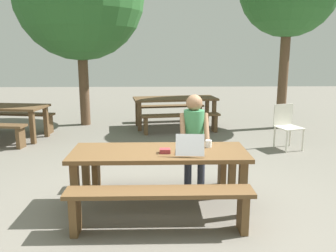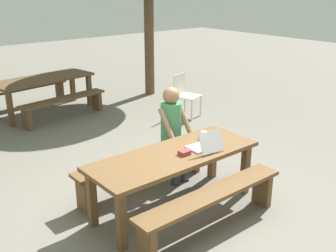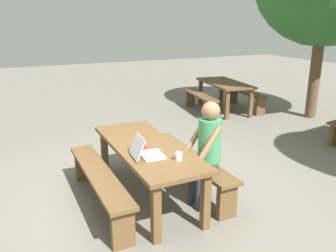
# 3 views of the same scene
# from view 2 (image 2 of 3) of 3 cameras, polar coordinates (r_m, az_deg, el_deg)

# --- Properties ---
(ground_plane) EXTENTS (30.00, 30.00, 0.00)m
(ground_plane) POSITION_cam_2_polar(r_m,az_deg,el_deg) (5.10, 0.87, -11.37)
(ground_plane) COLOR slate
(picnic_table_front) EXTENTS (2.12, 0.79, 0.72)m
(picnic_table_front) POSITION_cam_2_polar(r_m,az_deg,el_deg) (4.81, 0.90, -4.98)
(picnic_table_front) COLOR brown
(picnic_table_front) RESTS_ON ground
(bench_near) EXTENTS (1.98, 0.30, 0.48)m
(bench_near) POSITION_cam_2_polar(r_m,az_deg,el_deg) (4.52, 6.20, -10.54)
(bench_near) COLOR brown
(bench_near) RESTS_ON ground
(bench_far) EXTENTS (1.98, 0.30, 0.48)m
(bench_far) POSITION_cam_2_polar(r_m,az_deg,el_deg) (5.37, -3.53, -5.33)
(bench_far) COLOR brown
(bench_far) RESTS_ON ground
(laptop) EXTENTS (0.35, 0.38, 0.26)m
(laptop) POSITION_cam_2_polar(r_m,az_deg,el_deg) (4.87, 5.28, -2.69)
(laptop) COLOR silver
(laptop) RESTS_ON picnic_table_front
(small_pouch) EXTENTS (0.13, 0.10, 0.05)m
(small_pouch) POSITION_cam_2_polar(r_m,az_deg,el_deg) (4.73, 2.33, -3.77)
(small_pouch) COLOR #993338
(small_pouch) RESTS_ON picnic_table_front
(coffee_mug) EXTENTS (0.08, 0.08, 0.09)m
(coffee_mug) POSITION_cam_2_polar(r_m,az_deg,el_deg) (5.23, 5.05, -1.24)
(coffee_mug) COLOR white
(coffee_mug) RESTS_ON picnic_table_front
(person_seated) EXTENTS (0.39, 0.40, 1.33)m
(person_seated) POSITION_cam_2_polar(r_m,az_deg,el_deg) (5.46, 0.69, -0.13)
(person_seated) COLOR #333847
(person_seated) RESTS_ON ground
(plastic_chair) EXTENTS (0.55, 0.55, 0.88)m
(plastic_chair) POSITION_cam_2_polar(r_m,az_deg,el_deg) (8.29, 2.40, 4.54)
(plastic_chair) COLOR silver
(plastic_chair) RESTS_ON ground
(picnic_table_mid) EXTENTS (2.17, 1.12, 0.75)m
(picnic_table_mid) POSITION_cam_2_polar(r_m,az_deg,el_deg) (8.89, -17.20, 5.87)
(picnic_table_mid) COLOR brown
(picnic_table_mid) RESTS_ON ground
(bench_mid_south) EXTENTS (1.89, 0.57, 0.45)m
(bench_mid_south) POSITION_cam_2_polar(r_m,az_deg,el_deg) (8.38, -14.47, 3.17)
(bench_mid_south) COLOR brown
(bench_mid_south) RESTS_ON ground
(bench_mid_north) EXTENTS (1.89, 0.57, 0.45)m
(bench_mid_north) POSITION_cam_2_polar(r_m,az_deg,el_deg) (9.55, -19.24, 4.67)
(bench_mid_north) COLOR brown
(bench_mid_north) RESTS_ON ground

